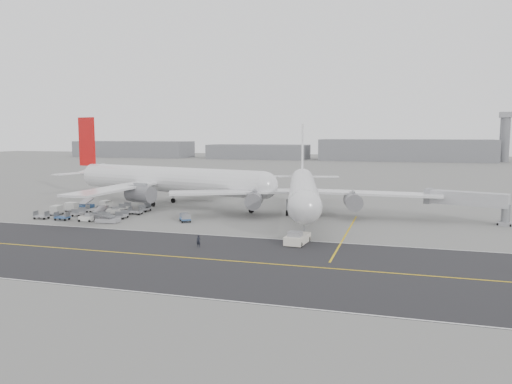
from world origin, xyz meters
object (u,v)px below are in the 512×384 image
(control_tower, at_px, (505,136))
(airliner_b, at_px, (303,189))
(airliner_a, at_px, (164,179))
(ground_crew_a, at_px, (198,241))
(jet_bridge, at_px, (467,200))
(pushback_tug, at_px, (297,238))

(control_tower, xyz_separation_m, airliner_b, (-81.02, -242.90, -10.46))
(control_tower, bearing_deg, airliner_a, -116.52)
(control_tower, xyz_separation_m, ground_crew_a, (-90.91, -276.33, -15.30))
(jet_bridge, xyz_separation_m, ground_crew_a, (-42.62, -35.95, -3.41))
(airliner_b, relative_size, ground_crew_a, 30.28)
(airliner_b, height_order, jet_bridge, airliner_b)
(ground_crew_a, bearing_deg, control_tower, 74.73)
(airliner_b, bearing_deg, pushback_tug, -92.46)
(airliner_a, bearing_deg, ground_crew_a, -132.54)
(airliner_a, bearing_deg, jet_bridge, -79.62)
(airliner_a, distance_m, pushback_tug, 53.63)
(control_tower, bearing_deg, ground_crew_a, -108.21)
(airliner_b, xyz_separation_m, jet_bridge, (32.73, 2.51, -1.43))
(airliner_b, height_order, ground_crew_a, airliner_b)
(pushback_tug, bearing_deg, airliner_b, 104.66)
(airliner_a, bearing_deg, pushback_tug, -115.61)
(pushback_tug, xyz_separation_m, ground_crew_a, (-14.25, -6.58, 0.04))
(control_tower, distance_m, ground_crew_a, 291.30)
(pushback_tug, relative_size, jet_bridge, 0.47)
(airliner_a, distance_m, jet_bridge, 69.36)
(airliner_a, relative_size, airliner_b, 1.09)
(control_tower, bearing_deg, pushback_tug, -105.86)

